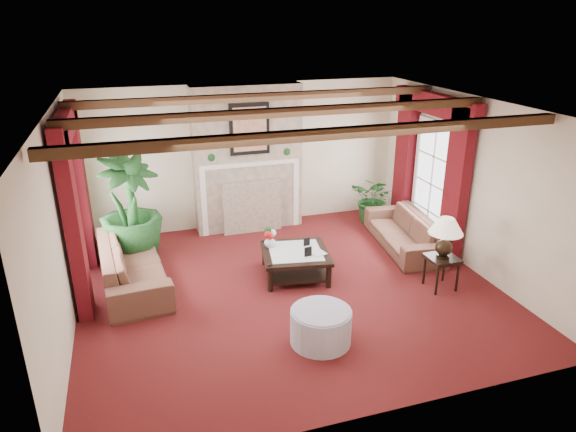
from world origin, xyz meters
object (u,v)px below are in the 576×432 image
object	(u,v)px
sofa_right	(405,226)
coffee_table	(295,263)
sofa_left	(131,257)
side_table	(441,272)
potted_palm	(132,230)
ottoman	(321,326)

from	to	relation	value
sofa_right	coffee_table	distance (m)	2.21
sofa_left	side_table	distance (m)	4.64
sofa_right	coffee_table	bearing A→B (deg)	-71.07
potted_palm	sofa_right	bearing A→B (deg)	-11.96
side_table	ottoman	world-z (taller)	side_table
potted_palm	side_table	distance (m)	4.97
sofa_left	coffee_table	xyz separation A→B (m)	(2.43, -0.50, -0.23)
sofa_right	side_table	bearing A→B (deg)	-0.72
sofa_left	potted_palm	world-z (taller)	potted_palm
potted_palm	ottoman	world-z (taller)	potted_palm
sofa_right	coffee_table	xyz separation A→B (m)	(-2.16, -0.44, -0.19)
potted_palm	coffee_table	distance (m)	2.78
coffee_table	ottoman	bearing A→B (deg)	-88.41
sofa_left	coffee_table	bearing A→B (deg)	-106.17
side_table	ottoman	size ratio (longest dim) A/B	0.66
side_table	ottoman	bearing A→B (deg)	-161.04
sofa_right	ottoman	distance (m)	3.28
coffee_table	side_table	xyz separation A→B (m)	(1.95, -1.02, 0.05)
sofa_left	ottoman	world-z (taller)	sofa_left
coffee_table	side_table	bearing A→B (deg)	-17.88
sofa_right	coffee_table	size ratio (longest dim) A/B	2.05
potted_palm	coffee_table	bearing A→B (deg)	-30.58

